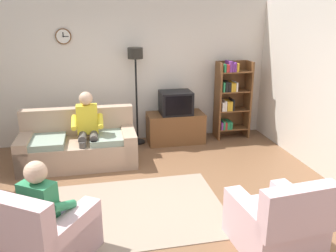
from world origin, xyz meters
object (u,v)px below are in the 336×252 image
at_px(armchair_near_bookshelf, 276,225).
at_px(tv, 176,103).
at_px(floor_lamp, 136,69).
at_px(person_in_left_armchair, 46,205).
at_px(person_on_couch, 88,126).
at_px(couch, 79,146).
at_px(armchair_near_window, 44,237).
at_px(tv_stand, 175,128).
at_px(bookshelf, 230,98).

bearing_deg(armchair_near_bookshelf, tv, 95.12).
xyz_separation_m(floor_lamp, armchair_near_bookshelf, (1.05, -3.54, -1.16)).
bearing_deg(tv, person_in_left_armchair, -123.96).
height_order(floor_lamp, person_on_couch, floor_lamp).
xyz_separation_m(couch, armchair_near_window, (-0.27, -2.47, -0.02)).
bearing_deg(couch, armchair_near_window, -96.17).
relative_size(floor_lamp, person_in_left_armchair, 1.65).
xyz_separation_m(tv_stand, floor_lamp, (-0.74, 0.10, 1.16)).
xyz_separation_m(couch, bookshelf, (2.98, 0.75, 0.51)).
distance_m(tv_stand, bookshelf, 1.27).
distance_m(tv, armchair_near_bookshelf, 3.47).
height_order(tv, person_on_couch, person_on_couch).
bearing_deg(tv, bookshelf, 4.63).
bearing_deg(bookshelf, person_on_couch, -162.98).
bearing_deg(armchair_near_bookshelf, floor_lamp, 106.51).
relative_size(armchair_near_bookshelf, person_on_couch, 0.76).
height_order(bookshelf, floor_lamp, floor_lamp).
relative_size(tv, floor_lamp, 0.32).
bearing_deg(person_in_left_armchair, armchair_near_window, -123.75).
bearing_deg(couch, armchair_near_bookshelf, -52.15).
height_order(tv, armchair_near_window, tv).
bearing_deg(tv, armchair_near_bookshelf, -84.88).
relative_size(armchair_near_bookshelf, person_in_left_armchair, 0.85).
bearing_deg(person_in_left_armchair, tv_stand, 56.25).
bearing_deg(floor_lamp, armchair_near_bookshelf, -73.49).
relative_size(armchair_near_window, person_in_left_armchair, 1.05).
relative_size(couch, floor_lamp, 1.03).
bearing_deg(armchair_near_bookshelf, armchair_near_window, 173.14).
bearing_deg(person_on_couch, couch, 147.84).
relative_size(couch, armchair_near_window, 1.62).
relative_size(tv_stand, armchair_near_window, 0.94).
height_order(couch, floor_lamp, floor_lamp).
relative_size(bookshelf, armchair_near_bookshelf, 1.66).
bearing_deg(couch, floor_lamp, 35.49).
height_order(couch, tv_stand, couch).
xyz_separation_m(tv_stand, armchair_near_bookshelf, (0.31, -3.44, -0.00)).
distance_m(tv_stand, armchair_near_window, 3.78).
height_order(couch, armchair_near_window, same).
bearing_deg(person_in_left_armchair, floor_lamp, 67.55).
distance_m(bookshelf, floor_lamp, 1.99).
height_order(bookshelf, armchair_near_window, bookshelf).
bearing_deg(tv, couch, -160.32).
relative_size(tv_stand, bookshelf, 0.70).
relative_size(floor_lamp, armchair_near_bookshelf, 1.95).
height_order(couch, armchair_near_bookshelf, same).
bearing_deg(floor_lamp, person_in_left_armchair, -112.45).
distance_m(tv_stand, tv, 0.51).
xyz_separation_m(tv_stand, tv, (0.00, -0.02, 0.51)).
height_order(bookshelf, person_on_couch, bookshelf).
bearing_deg(tv, floor_lamp, 170.55).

